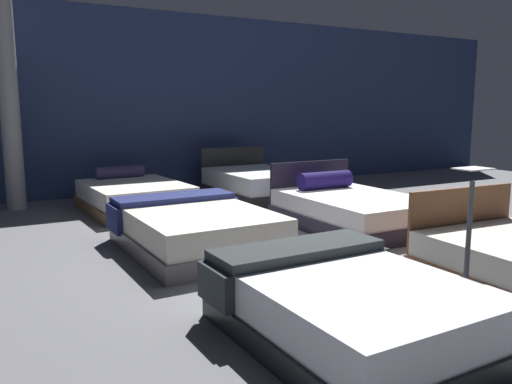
{
  "coord_description": "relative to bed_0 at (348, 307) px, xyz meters",
  "views": [
    {
      "loc": [
        -3.42,
        -5.0,
        1.64
      ],
      "look_at": [
        -0.2,
        0.82,
        0.55
      ],
      "focal_mm": 36.01,
      "sensor_mm": 36.0,
      "label": 1
    }
  ],
  "objects": [
    {
      "name": "bed_5",
      "position": [
        2.27,
        5.41,
        0.02
      ],
      "size": [
        1.49,
        2.04,
        0.88
      ],
      "rotation": [
        0.0,
        0.0,
        0.02
      ],
      "color": "black",
      "rests_on": "ground_plane"
    },
    {
      "name": "ground_plane",
      "position": [
        1.16,
        2.27,
        -0.25
      ],
      "size": [
        18.0,
        18.0,
        0.02
      ],
      "primitive_type": "cube",
      "color": "slate"
    },
    {
      "name": "bed_3",
      "position": [
        2.32,
        2.77,
        -0.0
      ],
      "size": [
        1.54,
        2.18,
        0.83
      ],
      "rotation": [
        0.0,
        0.0,
        0.0
      ],
      "color": "black",
      "rests_on": "ground_plane"
    },
    {
      "name": "bed_2",
      "position": [
        -0.04,
        2.73,
        0.0
      ],
      "size": [
        1.61,
        2.08,
        0.55
      ],
      "rotation": [
        0.0,
        0.0,
        0.02
      ],
      "color": "#585254",
      "rests_on": "ground_plane"
    },
    {
      "name": "support_pillar",
      "position": [
        -1.69,
        6.44,
        1.51
      ],
      "size": [
        0.3,
        0.3,
        3.5
      ],
      "primitive_type": "cylinder",
      "color": "#99999E",
      "rests_on": "ground_plane"
    },
    {
      "name": "bed_0",
      "position": [
        0.0,
        0.0,
        0.0
      ],
      "size": [
        1.57,
        1.93,
        0.55
      ],
      "rotation": [
        0.0,
        0.0,
        0.02
      ],
      "color": "black",
      "rests_on": "ground_plane"
    },
    {
      "name": "showroom_back_wall",
      "position": [
        1.16,
        7.13,
        1.51
      ],
      "size": [
        18.0,
        0.06,
        3.5
      ],
      "primitive_type": "cube",
      "color": "navy",
      "rests_on": "ground_plane"
    },
    {
      "name": "price_sign",
      "position": [
        1.16,
        -0.06,
        0.22
      ],
      "size": [
        0.28,
        0.24,
        1.18
      ],
      "color": "#3F3F44",
      "rests_on": "ground_plane"
    },
    {
      "name": "bed_4",
      "position": [
        -0.03,
        5.39,
        -0.01
      ],
      "size": [
        1.58,
        2.03,
        0.66
      ],
      "rotation": [
        0.0,
        0.0,
        0.05
      ],
      "color": "brown",
      "rests_on": "ground_plane"
    }
  ]
}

